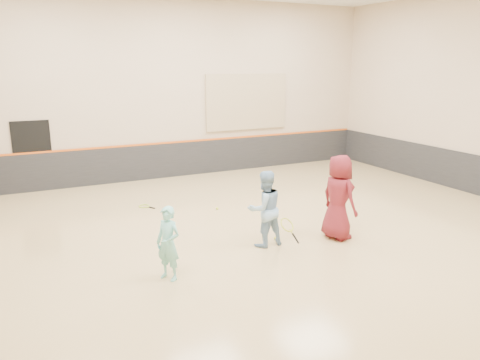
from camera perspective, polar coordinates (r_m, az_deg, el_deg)
name	(u,v)px	position (r m, az deg, el deg)	size (l,w,h in m)	color
room	(254,197)	(11.05, 1.71, -2.05)	(15.04, 12.04, 6.22)	tan
wainscot_back	(175,160)	(16.47, -7.97, 2.47)	(14.90, 0.04, 1.20)	#232326
wainscot_right	(471,174)	(15.91, 26.30, 0.70)	(0.04, 11.90, 1.20)	#232326
accent_stripe	(174,142)	(16.35, -8.03, 4.59)	(14.90, 0.03, 0.06)	#D85914
acoustic_panel	(247,102)	(17.24, 0.83, 9.50)	(3.20, 0.08, 2.00)	tan
doorway	(33,157)	(15.64, -23.92, 2.62)	(1.10, 0.05, 2.20)	black
girl	(168,243)	(8.68, -8.74, -7.65)	(0.51, 0.33, 1.39)	#79D2C8
instructor	(265,209)	(10.10, 3.03, -3.51)	(0.81, 0.63, 1.67)	#87AED1
young_man	(339,197)	(10.71, 11.94, -2.06)	(0.94, 0.61, 1.93)	maroon
held_racket	(287,225)	(9.98, 5.75, -5.46)	(0.54, 0.54, 0.58)	gold
spare_racket	(144,206)	(13.29, -11.61, -3.12)	(0.66, 0.66, 0.04)	#9BC52B
ball_under_racket	(275,238)	(10.69, 4.34, -7.07)	(0.07, 0.07, 0.07)	yellow
ball_in_hand	(350,184)	(10.62, 13.23, -0.44)	(0.07, 0.07, 0.07)	#BBD030
ball_beside_spare	(217,208)	(12.77, -2.80, -3.47)	(0.07, 0.07, 0.07)	#D7EF37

